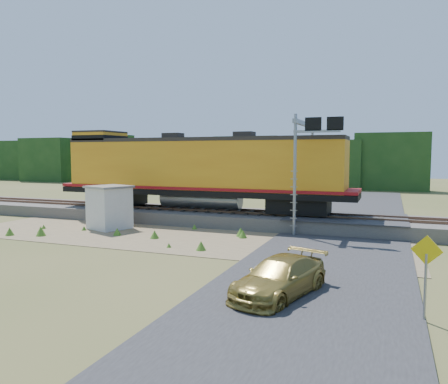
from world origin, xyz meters
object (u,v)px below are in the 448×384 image
at_px(signal_gantry, 308,145).
at_px(car, 280,277).
at_px(road_sign, 426,268).
at_px(locomotive, 197,169).
at_px(shed, 109,207).

height_order(signal_gantry, car, signal_gantry).
bearing_deg(road_sign, car, 170.91).
bearing_deg(car, signal_gantry, 112.32).
bearing_deg(signal_gantry, car, -83.63).
bearing_deg(locomotive, car, -55.81).
distance_m(shed, car, 15.74).
relative_size(locomotive, shed, 7.15).
bearing_deg(road_sign, shed, 151.13).
xyz_separation_m(locomotive, road_sign, (13.44, -14.15, -2.08)).
relative_size(shed, road_sign, 1.19).
height_order(shed, road_sign, shed).
bearing_deg(signal_gantry, shed, -161.08).
bearing_deg(shed, road_sign, -8.99).
bearing_deg(road_sign, locomotive, 133.52).
xyz_separation_m(shed, car, (12.99, -8.84, -0.74)).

